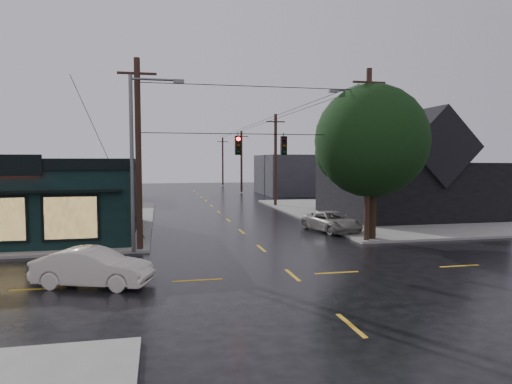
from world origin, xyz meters
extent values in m
plane|color=black|center=(0.00, 0.00, 0.00)|extent=(160.00, 160.00, 0.00)
cube|color=gray|center=(20.00, 20.00, 0.07)|extent=(28.00, 28.00, 0.15)
cube|color=black|center=(-15.00, 13.00, 2.25)|extent=(16.00, 12.00, 4.20)
cube|color=black|center=(-15.00, 13.00, 4.65)|extent=(16.30, 12.30, 0.60)
cube|color=black|center=(15.00, 17.00, 2.40)|extent=(12.00, 11.00, 4.50)
cylinder|color=black|center=(7.00, 7.09, 2.32)|extent=(0.70, 0.70, 4.34)
sphere|color=black|center=(7.00, 7.09, 6.01)|extent=(6.77, 6.77, 6.77)
cylinder|color=black|center=(0.00, 6.50, 6.30)|extent=(13.00, 0.04, 0.04)
cube|color=#392F2A|center=(-14.00, 40.00, 2.20)|extent=(12.00, 10.00, 4.40)
cube|color=#2E2D33|center=(16.00, 45.00, 2.80)|extent=(14.00, 12.00, 5.60)
imported|color=beige|center=(-8.00, -0.03, 0.74)|extent=(4.74, 2.94, 1.48)
imported|color=gray|center=(6.00, 10.79, 0.69)|extent=(3.31, 5.34, 1.38)
camera|label=1|loc=(-5.48, -18.24, 4.86)|focal=32.00mm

